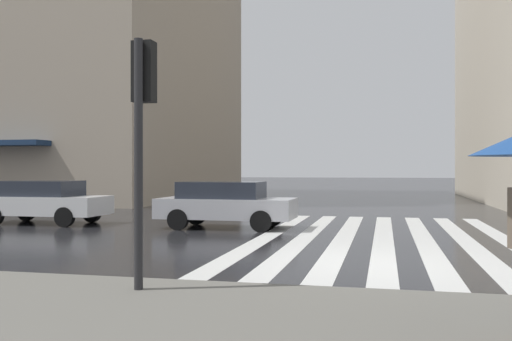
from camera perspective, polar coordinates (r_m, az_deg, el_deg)
name	(u,v)px	position (r m, az deg, el deg)	size (l,w,h in m)	color
ground_plane	(363,263)	(11.04, 10.80, -9.20)	(220.00, 220.00, 0.00)	black
zebra_crossing	(383,238)	(14.99, 12.80, -6.71)	(13.00, 6.50, 0.01)	silver
haussmann_block_mid	(11,13)	(42.66, -23.58, 14.38)	(20.93, 26.99, 25.12)	tan
traffic_signal_post	(142,109)	(7.97, -11.46, 6.09)	(0.44, 0.30, 3.42)	#232326
car_silver	(225,203)	(17.08, -3.14, -3.33)	(1.85, 4.10, 1.41)	#B7B7BC
car_white	(43,201)	(19.72, -20.77, -2.88)	(1.85, 4.10, 1.41)	silver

